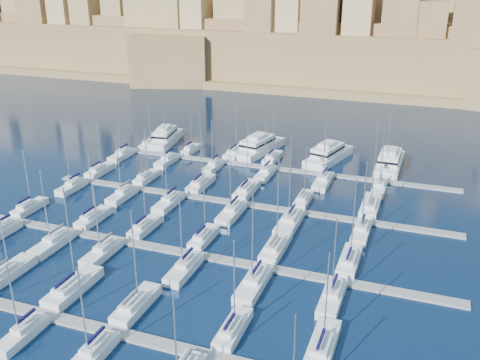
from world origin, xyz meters
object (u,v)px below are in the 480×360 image
at_px(sailboat_2, 73,287).
at_px(motor_yacht_c, 328,154).
at_px(motor_yacht_d, 390,161).
at_px(motor_yacht_a, 165,137).
at_px(sailboat_4, 233,329).
at_px(motor_yacht_b, 259,146).

distance_m(sailboat_2, motor_yacht_c, 73.53).
bearing_deg(motor_yacht_d, motor_yacht_a, -179.40).
relative_size(sailboat_2, motor_yacht_c, 0.89).
xyz_separation_m(sailboat_4, motor_yacht_c, (-1.98, 70.82, 0.99)).
relative_size(sailboat_2, sailboat_4, 1.21).
bearing_deg(motor_yacht_b, motor_yacht_a, -177.53).
bearing_deg(motor_yacht_c, sailboat_4, -88.40).
height_order(motor_yacht_b, motor_yacht_c, same).
height_order(motor_yacht_a, motor_yacht_b, same).
distance_m(motor_yacht_b, motor_yacht_d, 32.65).
bearing_deg(motor_yacht_b, sailboat_2, -94.18).
relative_size(sailboat_4, motor_yacht_b, 0.70).
relative_size(motor_yacht_a, motor_yacht_d, 0.95).
bearing_deg(sailboat_2, sailboat_4, -2.39).
bearing_deg(motor_yacht_a, motor_yacht_b, 2.47).
height_order(motor_yacht_b, motor_yacht_d, same).
xyz_separation_m(motor_yacht_b, motor_yacht_d, (32.65, -0.51, 0.00)).
bearing_deg(sailboat_4, motor_yacht_c, 91.60).
bearing_deg(motor_yacht_a, sailboat_2, -73.09).
height_order(motor_yacht_a, motor_yacht_d, same).
xyz_separation_m(motor_yacht_a, motor_yacht_b, (26.12, 1.13, 0.00)).
relative_size(sailboat_4, motor_yacht_d, 0.77).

